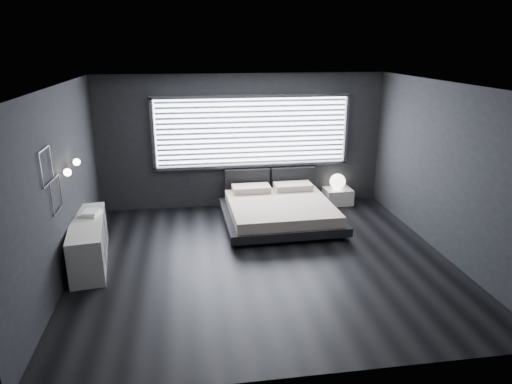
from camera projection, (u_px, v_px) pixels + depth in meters
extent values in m
plane|color=black|center=(264.00, 260.00, 7.45)|extent=(6.00, 6.00, 0.00)
plane|color=silver|center=(265.00, 85.00, 6.57)|extent=(6.00, 6.00, 0.00)
cube|color=black|center=(243.00, 142.00, 9.59)|extent=(6.00, 0.04, 2.80)
cube|color=black|center=(311.00, 258.00, 4.43)|extent=(6.00, 0.04, 2.80)
cube|color=black|center=(60.00, 187.00, 6.59)|extent=(0.04, 5.50, 2.80)
cube|color=black|center=(445.00, 171.00, 7.43)|extent=(0.04, 5.50, 2.80)
cube|color=white|center=(252.00, 132.00, 9.54)|extent=(4.00, 0.02, 1.38)
cube|color=#47474C|center=(153.00, 135.00, 9.22)|extent=(0.06, 0.08, 1.48)
cube|color=#47474C|center=(346.00, 129.00, 9.80)|extent=(0.06, 0.08, 1.48)
cube|color=#47474C|center=(252.00, 96.00, 9.28)|extent=(4.14, 0.08, 0.06)
cube|color=#47474C|center=(252.00, 166.00, 9.74)|extent=(4.14, 0.08, 0.06)
cube|color=silver|center=(253.00, 132.00, 9.48)|extent=(3.94, 0.03, 1.32)
cube|color=black|center=(247.00, 181.00, 9.76)|extent=(0.96, 0.16, 0.52)
cube|color=black|center=(293.00, 179.00, 9.90)|extent=(0.96, 0.16, 0.52)
cylinder|color=silver|center=(62.00, 173.00, 6.58)|extent=(0.10, 0.02, 0.02)
sphere|color=#FFE5B7|center=(67.00, 172.00, 6.59)|extent=(0.11, 0.11, 0.11)
cylinder|color=silver|center=(72.00, 162.00, 7.14)|extent=(0.10, 0.02, 0.02)
sphere|color=#FFE5B7|center=(77.00, 162.00, 7.15)|extent=(0.11, 0.11, 0.11)
cube|color=#47474C|center=(44.00, 149.00, 5.86)|extent=(0.01, 0.46, 0.02)
cube|color=#47474C|center=(49.00, 183.00, 6.01)|extent=(0.01, 0.46, 0.02)
cube|color=#47474C|center=(51.00, 162.00, 6.15)|extent=(0.01, 0.02, 0.46)
cube|color=#47474C|center=(41.00, 171.00, 5.72)|extent=(0.01, 0.02, 0.46)
cube|color=#47474C|center=(54.00, 179.00, 6.24)|extent=(0.01, 0.46, 0.02)
cube|color=#47474C|center=(59.00, 210.00, 6.39)|extent=(0.01, 0.46, 0.02)
cube|color=#47474C|center=(60.00, 190.00, 6.53)|extent=(0.01, 0.02, 0.46)
cube|color=#47474C|center=(52.00, 200.00, 6.10)|extent=(0.01, 0.02, 0.46)
cube|color=black|center=(238.00, 243.00, 8.00)|extent=(0.12, 0.12, 0.08)
cube|color=black|center=(341.00, 235.00, 8.31)|extent=(0.12, 0.12, 0.08)
cube|color=black|center=(227.00, 210.00, 9.58)|extent=(0.12, 0.12, 0.08)
cube|color=black|center=(314.00, 205.00, 9.89)|extent=(0.12, 0.12, 0.08)
cube|color=black|center=(280.00, 216.00, 8.91)|extent=(2.24, 2.14, 0.16)
cube|color=#BEAC9A|center=(280.00, 207.00, 8.85)|extent=(1.99, 1.99, 0.20)
cube|color=beige|center=(251.00, 189.00, 9.45)|extent=(0.78, 0.44, 0.13)
cube|color=beige|center=(293.00, 186.00, 9.60)|extent=(0.78, 0.44, 0.13)
cube|color=silver|center=(338.00, 196.00, 10.03)|extent=(0.60, 0.51, 0.34)
sphere|color=white|center=(338.00, 182.00, 9.91)|extent=(0.34, 0.34, 0.34)
cube|color=silver|center=(89.00, 242.00, 7.27)|extent=(0.72, 1.83, 0.71)
cube|color=#47474C|center=(105.00, 240.00, 7.34)|extent=(0.24, 1.75, 0.69)
cube|color=white|center=(91.00, 214.00, 7.43)|extent=(0.35, 0.41, 0.04)
cube|color=white|center=(91.00, 212.00, 7.40)|extent=(0.27, 0.34, 0.03)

